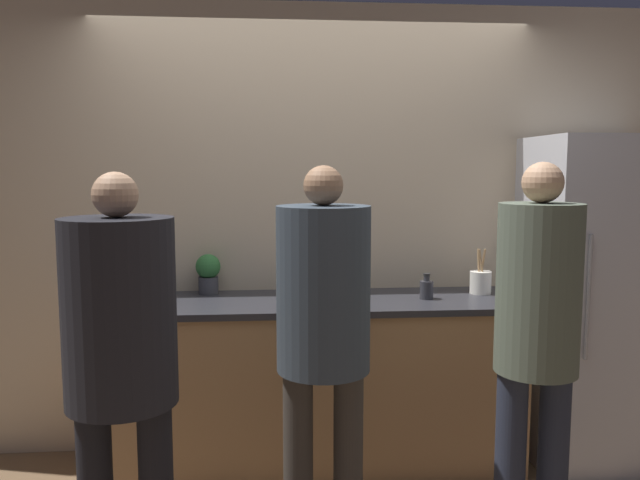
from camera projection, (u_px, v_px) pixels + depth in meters
wall_back at (313, 230)px, 3.68m from camera, size 5.20×0.06×2.60m
counter at (317, 383)px, 3.47m from camera, size 2.22×0.66×0.95m
refrigerator at (593, 301)px, 3.51m from camera, size 0.70×0.67×1.84m
person_left at (121, 344)px, 2.30m from camera, size 0.41×0.41×1.65m
person_center at (323, 319)px, 2.64m from camera, size 0.40×0.40×1.67m
person_right at (537, 327)px, 2.60m from camera, size 0.34×0.34×1.69m
fruit_bowl at (335, 286)px, 3.57m from camera, size 0.29×0.29×0.12m
utensil_crock at (481, 282)px, 3.56m from camera, size 0.12×0.12×0.26m
bottle_dark at (426, 289)px, 3.41m from camera, size 0.07×0.07×0.14m
cup_white at (158, 302)px, 3.12m from camera, size 0.09×0.09×0.09m
potted_plant at (208, 272)px, 3.54m from camera, size 0.14×0.14×0.23m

